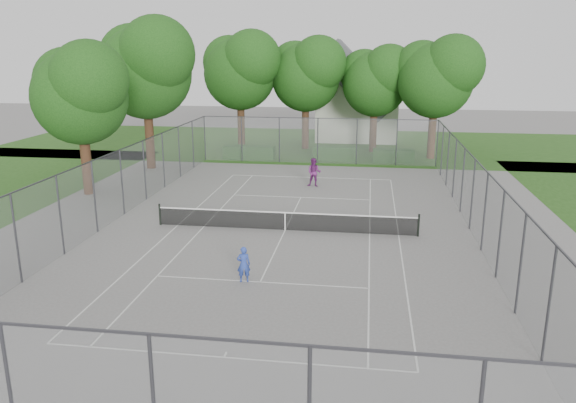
# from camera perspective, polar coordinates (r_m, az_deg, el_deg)

# --- Properties ---
(ground) EXTENTS (120.00, 120.00, 0.00)m
(ground) POSITION_cam_1_polar(r_m,az_deg,el_deg) (27.55, -0.30, -2.95)
(ground) COLOR slate
(ground) RESTS_ON ground
(grass_far) EXTENTS (60.00, 20.00, 0.00)m
(grass_far) POSITION_cam_1_polar(r_m,az_deg,el_deg) (52.74, 3.91, 5.81)
(grass_far) COLOR #234B15
(grass_far) RESTS_ON ground
(court_markings) EXTENTS (11.03, 23.83, 0.01)m
(court_markings) POSITION_cam_1_polar(r_m,az_deg,el_deg) (27.55, -0.30, -2.94)
(court_markings) COLOR silver
(court_markings) RESTS_ON ground
(tennis_net) EXTENTS (12.87, 0.10, 1.10)m
(tennis_net) POSITION_cam_1_polar(r_m,az_deg,el_deg) (27.40, -0.30, -1.93)
(tennis_net) COLOR black
(tennis_net) RESTS_ON ground
(perimeter_fence) EXTENTS (18.08, 34.08, 3.52)m
(perimeter_fence) POSITION_cam_1_polar(r_m,az_deg,el_deg) (27.05, -0.30, 0.70)
(perimeter_fence) COLOR #38383D
(perimeter_fence) RESTS_ON ground
(tree_far_left) EXTENTS (7.14, 6.52, 10.26)m
(tree_far_left) POSITION_cam_1_polar(r_m,az_deg,el_deg) (49.69, -4.82, 13.39)
(tree_far_left) COLOR #392114
(tree_far_left) RESTS_ON ground
(tree_far_midleft) EXTENTS (6.81, 6.21, 9.78)m
(tree_far_midleft) POSITION_cam_1_polar(r_m,az_deg,el_deg) (49.67, 1.91, 13.05)
(tree_far_midleft) COLOR #392114
(tree_far_midleft) RESTS_ON ground
(tree_far_midright) EXTENTS (6.30, 5.75, 9.05)m
(tree_far_midright) POSITION_cam_1_polar(r_m,az_deg,el_deg) (48.71, 8.95, 12.24)
(tree_far_midright) COLOR #392114
(tree_far_midright) RESTS_ON ground
(tree_far_right) EXTENTS (6.79, 6.20, 9.76)m
(tree_far_right) POSITION_cam_1_polar(r_m,az_deg,el_deg) (46.49, 14.91, 12.40)
(tree_far_right) COLOR #392114
(tree_far_right) RESTS_ON ground
(tree_side_back) EXTENTS (7.60, 6.94, 10.92)m
(tree_side_back) POSITION_cam_1_polar(r_m,az_deg,el_deg) (42.37, -14.25, 13.30)
(tree_side_back) COLOR #392114
(tree_side_back) RESTS_ON ground
(tree_side_front) EXTENTS (6.38, 5.83, 9.18)m
(tree_side_front) POSITION_cam_1_polar(r_m,az_deg,el_deg) (35.60, -20.36, 10.60)
(tree_side_front) COLOR #392114
(tree_side_front) RESTS_ON ground
(hedge_left) EXTENTS (4.13, 1.24, 1.03)m
(hedge_left) POSITION_cam_1_polar(r_m,az_deg,el_deg) (45.75, -3.94, 5.01)
(hedge_left) COLOR #1C4416
(hedge_left) RESTS_ON ground
(hedge_mid) EXTENTS (3.50, 1.00, 1.10)m
(hedge_mid) POSITION_cam_1_polar(r_m,az_deg,el_deg) (45.04, 4.82, 4.88)
(hedge_mid) COLOR #1C4416
(hedge_mid) RESTS_ON ground
(hedge_right) EXTENTS (3.21, 1.18, 0.96)m
(hedge_right) POSITION_cam_1_polar(r_m,az_deg,el_deg) (45.15, 10.66, 4.61)
(hedge_right) COLOR #1C4416
(hedge_right) RESTS_ON ground
(house) EXTENTS (7.65, 5.93, 9.52)m
(house) POSITION_cam_1_polar(r_m,az_deg,el_deg) (55.58, 7.08, 10.19)
(house) COLOR silver
(house) RESTS_ON ground
(girl_player) EXTENTS (0.59, 0.46, 1.41)m
(girl_player) POSITION_cam_1_polar(r_m,az_deg,el_deg) (21.47, -4.53, -6.37)
(girl_player) COLOR #2D46AB
(girl_player) RESTS_ON ground
(woman_player) EXTENTS (0.96, 0.78, 1.85)m
(woman_player) POSITION_cam_1_polar(r_m,az_deg,el_deg) (36.17, 2.67, 2.96)
(woman_player) COLOR #6D2469
(woman_player) RESTS_ON ground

